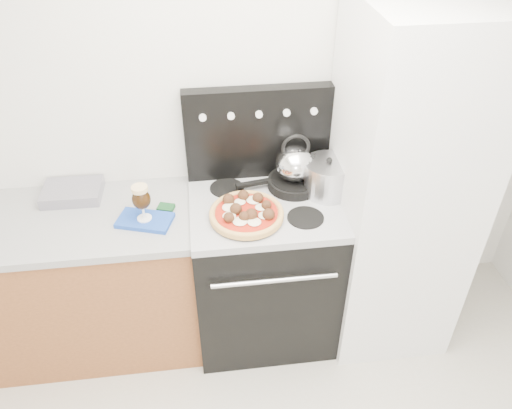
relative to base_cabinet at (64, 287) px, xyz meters
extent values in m
cube|color=silver|center=(1.02, 0.30, 0.82)|extent=(3.50, 0.01, 2.50)
cube|color=brown|center=(0.00, 0.00, 0.00)|extent=(1.45, 0.60, 0.86)
cube|color=#9D9D9E|center=(0.00, 0.00, 0.45)|extent=(1.48, 0.63, 0.04)
cube|color=black|center=(1.10, -0.02, 0.01)|extent=(0.76, 0.65, 0.88)
cube|color=#ADADB2|center=(1.10, -0.02, 0.47)|extent=(0.76, 0.65, 0.04)
cube|color=black|center=(1.10, 0.25, 0.74)|extent=(0.76, 0.08, 0.50)
cube|color=silver|center=(1.80, -0.05, 0.52)|extent=(0.64, 0.68, 1.90)
cube|color=silver|center=(0.13, 0.18, 0.50)|extent=(0.30, 0.22, 0.06)
cube|color=#1E46B0|center=(0.51, -0.08, 0.48)|extent=(0.29, 0.22, 0.02)
cylinder|color=black|center=(1.00, -0.14, 0.50)|extent=(0.41, 0.41, 0.01)
cylinder|color=black|center=(1.28, 0.10, 0.51)|extent=(0.32, 0.32, 0.05)
cylinder|color=silver|center=(1.44, 0.02, 0.58)|extent=(0.30, 0.30, 0.17)
camera|label=1|loc=(0.80, -2.03, 2.00)|focal=35.00mm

